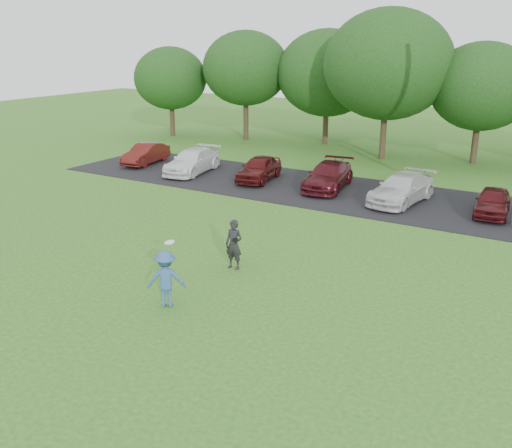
{
  "coord_description": "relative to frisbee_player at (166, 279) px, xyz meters",
  "views": [
    {
      "loc": [
        8.9,
        -11.37,
        7.03
      ],
      "look_at": [
        0.0,
        3.5,
        1.3
      ],
      "focal_mm": 40.0,
      "sensor_mm": 36.0,
      "label": 1
    }
  ],
  "objects": [
    {
      "name": "camera_bystander",
      "position": [
        0.13,
        3.17,
        -0.0
      ],
      "size": [
        0.6,
        0.43,
        1.6
      ],
      "color": "black",
      "rests_on": "ground"
    },
    {
      "name": "frisbee_player",
      "position": [
        0.0,
        0.0,
        0.0
      ],
      "size": [
        1.19,
        1.07,
        1.89
      ],
      "color": "#355C95",
      "rests_on": "ground"
    },
    {
      "name": "ground",
      "position": [
        0.44,
        0.5,
        -0.8
      ],
      "size": [
        100.0,
        100.0,
        0.0
      ],
      "primitive_type": "plane",
      "color": "#2A651D",
      "rests_on": "ground"
    },
    {
      "name": "parked_cars",
      "position": [
        0.57,
        13.48,
        -0.18
      ],
      "size": [
        28.28,
        5.09,
        1.23
      ],
      "color": "#561612",
      "rests_on": "parking_lot"
    },
    {
      "name": "parking_lot",
      "position": [
        0.44,
        13.5,
        -0.79
      ],
      "size": [
        32.0,
        6.5,
        0.03
      ],
      "primitive_type": "cube",
      "color": "black",
      "rests_on": "ground"
    },
    {
      "name": "tree_row",
      "position": [
        1.95,
        23.26,
        4.11
      ],
      "size": [
        42.39,
        9.85,
        8.64
      ],
      "color": "#38281C",
      "rests_on": "ground"
    }
  ]
}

